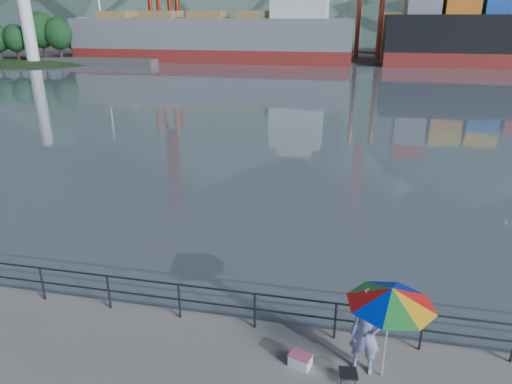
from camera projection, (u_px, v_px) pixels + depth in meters
The scene contains 10 objects.
harbor_water at pixel (346, 44), 128.88m from camera, with size 500.00×280.00×0.00m, color #52606A.
far_dock at pixel (391, 55), 93.19m from camera, with size 200.00×40.00×0.40m, color #514F4C.
guardrail at pixel (216, 305), 11.62m from camera, with size 22.00×0.06×1.03m.
lighthouse_islet at pixel (6, 61), 77.29m from camera, with size 48.00×26.40×19.20m.
fisherman at pixel (366, 334), 9.90m from camera, with size 0.69×0.45×1.89m, color #313E8F.
beach_umbrella at pixel (391, 296), 9.31m from camera, with size 2.21×2.21×2.25m.
folding_stool at pixel (348, 377), 9.85m from camera, with size 0.43×0.43×0.25m.
cooler_bag at pixel (300, 361), 10.29m from camera, with size 0.48×0.32×0.28m, color silver.
fishing_rod at pixel (347, 331), 11.49m from camera, with size 0.02×0.02×1.95m, color black.
bulk_carrier at pixel (221, 36), 79.45m from camera, with size 49.15×8.51×14.50m.
Camera 1 is at (3.01, -7.67, 7.41)m, focal length 32.00 mm.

